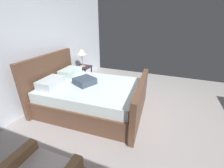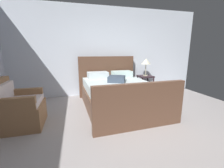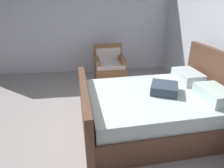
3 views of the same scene
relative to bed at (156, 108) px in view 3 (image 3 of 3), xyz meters
name	(u,v)px [view 3 (image 3 of 3)]	position (x,y,z in m)	size (l,w,h in m)	color
ground_plane	(66,136)	(0.05, -1.47, -0.36)	(5.86, 5.42, 0.02)	#A69E9D
wall_side_left	(70,23)	(-2.94, -1.47, 0.99)	(0.12, 5.54, 2.68)	silver
bed	(156,108)	(0.00, 0.00, 0.00)	(1.84, 2.37, 1.22)	brown
armchair	(109,68)	(-2.04, -0.53, -0.01)	(0.75, 0.74, 0.90)	#906743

